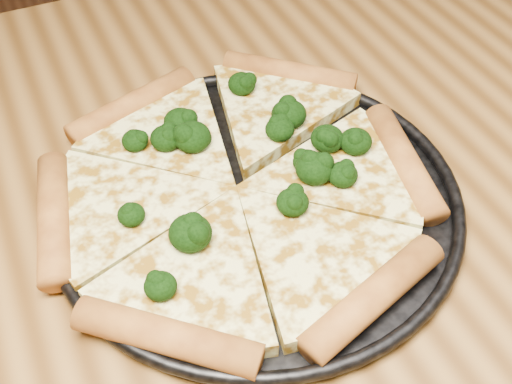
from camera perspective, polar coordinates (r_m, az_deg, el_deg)
name	(u,v)px	position (r m, az deg, el deg)	size (l,w,h in m)	color
dining_table	(169,322)	(0.63, -7.54, -11.11)	(1.20, 0.90, 0.75)	brown
pizza_pan	(256,198)	(0.59, 0.00, -0.56)	(0.37, 0.37, 0.02)	black
pizza	(237,185)	(0.58, -1.61, 0.57)	(0.37, 0.38, 0.03)	#EBE890
broccoli_florets	(248,155)	(0.59, -0.68, 3.25)	(0.24, 0.23, 0.03)	black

